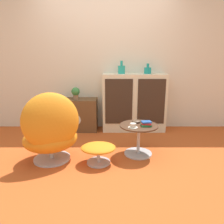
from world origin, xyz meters
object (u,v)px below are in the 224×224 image
Objects in this scene: teacup at (134,126)px; book_stack at (147,124)px; tv_console at (78,115)px; egg_chair at (52,130)px; ottoman at (99,149)px; coffee_table at (139,137)px; vase_leftmost at (122,69)px; sideboard at (135,103)px; vase_inner_left at (149,70)px; bowl at (137,121)px; potted_plant at (77,92)px.

book_stack reaches higher than teacup.
egg_chair reaches higher than tv_console.
book_stack is at bearing 18.74° from ottoman.
tv_console is at bearing 134.12° from coffee_table.
coffee_table reaches higher than ottoman.
tv_console is at bearing 135.37° from book_stack.
sideboard is at bearing -0.93° from vase_leftmost.
coffee_table is 1.40m from vase_inner_left.
bowl is at bearing -106.79° from vase_inner_left.
vase_leftmost reaches higher than egg_chair.
tv_console is at bearing 84.03° from egg_chair.
vase_inner_left reaches higher than bowl.
coffee_table is at bearing 25.71° from ottoman.
book_stack is 0.20m from bowl.
egg_chair is 4.45× the size of potted_plant.
tv_console reaches higher than coffee_table.
potted_plant is (-0.84, -0.01, -0.42)m from vase_leftmost.
ottoman is 3.11× the size of book_stack.
coffee_table is at bearing -45.88° from tv_console.
vase_leftmost is (0.83, 0.01, 0.84)m from tv_console.
tv_console is 1.43m from ottoman.
teacup is at bearing 18.33° from ottoman.
egg_chair is at bearing -169.22° from coffee_table.
book_stack is (0.09, -0.05, 0.21)m from coffee_table.
egg_chair is at bearing -95.56° from potted_plant.
potted_plant reaches higher than bowl.
vase_inner_left is at bearing -0.00° from vase_leftmost.
book_stack is at bearing -26.64° from coffee_table.
sideboard is 1.13m from book_stack.
vase_inner_left is 1.39× the size of teacup.
tv_console is at bearing -179.70° from sideboard.
vase_inner_left reaches higher than tv_console.
vase_inner_left is (0.23, 0.00, 0.59)m from sideboard.
book_stack is at bearing 7.92° from egg_chair.
egg_chair reaches higher than bowl.
coffee_table is 0.25m from teacup.
teacup is 0.20m from book_stack.
book_stack is (1.13, -1.12, 0.18)m from tv_console.
tv_console is 1.49m from coffee_table.
bowl is at bearing -43.16° from tv_console.
bowl is (-0.02, 0.12, 0.19)m from coffee_table.
vase_inner_left is (0.47, -0.00, -0.02)m from vase_leftmost.
book_stack is (1.14, -1.12, -0.25)m from potted_plant.
sideboard reaches higher than bowl.
ottoman is at bearing -154.29° from coffee_table.
sideboard is 5.04× the size of vase_leftmost.
ottoman is 2.11× the size of potted_plant.
vase_leftmost reaches higher than bowl.
bowl is (0.18, -0.96, -0.68)m from vase_leftmost.
egg_chair is 7.37× the size of teacup.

